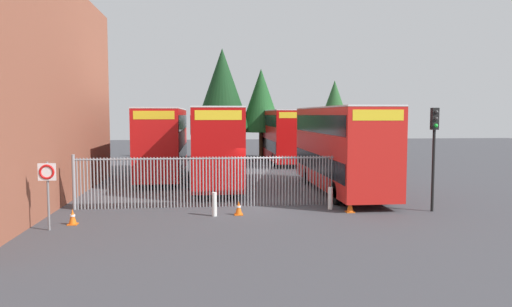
{
  "coord_description": "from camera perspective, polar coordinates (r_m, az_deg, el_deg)",
  "views": [
    {
      "loc": [
        -2.62,
        -20.83,
        4.0
      ],
      "look_at": [
        0.0,
        4.0,
        2.0
      ],
      "focal_mm": 33.73,
      "sensor_mm": 36.0,
      "label": 1
    }
  ],
  "objects": [
    {
      "name": "traffic_cone_by_gate",
      "position": [
        19.39,
        -2.08,
        -6.46
      ],
      "size": [
        0.34,
        0.34,
        0.59
      ],
      "color": "orange",
      "rests_on": "ground"
    },
    {
      "name": "traffic_cone_mid_forecourt",
      "position": [
        18.92,
        -20.92,
        -7.04
      ],
      "size": [
        0.34,
        0.34,
        0.59
      ],
      "color": "orange",
      "rests_on": "ground"
    },
    {
      "name": "double_decker_bus_behind_fence_right",
      "position": [
        31.04,
        -10.94,
        1.59
      ],
      "size": [
        2.54,
        10.81,
        4.42
      ],
      "color": "red",
      "rests_on": "ground"
    },
    {
      "name": "tree_mid_row",
      "position": [
        42.97,
        -4.02,
        7.64
      ],
      "size": [
        4.98,
        4.98,
        9.87
      ],
      "color": "#4C3823",
      "rests_on": "ground"
    },
    {
      "name": "double_decker_bus_behind_fence_left",
      "position": [
        27.29,
        -4.78,
        1.25
      ],
      "size": [
        2.54,
        10.81,
        4.42
      ],
      "color": "#B70C0C",
      "rests_on": "ground"
    },
    {
      "name": "traffic_light_kerbside",
      "position": [
        21.1,
        20.37,
        1.54
      ],
      "size": [
        0.28,
        0.33,
        4.3
      ],
      "color": "black",
      "rests_on": "ground"
    },
    {
      "name": "ground_plane",
      "position": [
        29.22,
        -0.82,
        -3.29
      ],
      "size": [
        100.0,
        100.0,
        0.0
      ],
      "primitive_type": "plane",
      "color": "#3D3D42"
    },
    {
      "name": "traffic_cone_near_kerb",
      "position": [
        20.26,
        11.09,
        -6.06
      ],
      "size": [
        0.34,
        0.34,
        0.59
      ],
      "color": "orange",
      "rests_on": "ground"
    },
    {
      "name": "speed_limit_sign_post",
      "position": [
        18.07,
        -23.51,
        -2.87
      ],
      "size": [
        0.6,
        0.14,
        2.4
      ],
      "color": "slate",
      "rests_on": "ground"
    },
    {
      "name": "double_decker_bus_far_back",
      "position": [
        40.77,
        3.07,
        2.36
      ],
      "size": [
        2.54,
        10.81,
        4.42
      ],
      "color": "#B70C0C",
      "rests_on": "ground"
    },
    {
      "name": "bollard_center_front",
      "position": [
        20.74,
        8.8,
        -5.26
      ],
      "size": [
        0.2,
        0.2,
        0.95
      ],
      "primitive_type": "cylinder",
      "color": "silver",
      "rests_on": "ground"
    },
    {
      "name": "tree_tall_back",
      "position": [
        43.41,
        0.6,
        6.29
      ],
      "size": [
        3.95,
        3.95,
        8.13
      ],
      "color": "#4C3823",
      "rests_on": "ground"
    },
    {
      "name": "palisade_fence",
      "position": [
        21.05,
        -2.68,
        -3.12
      ],
      "size": [
        13.66,
        0.14,
        2.35
      ],
      "color": "gray",
      "rests_on": "ground"
    },
    {
      "name": "double_decker_bus_near_gate",
      "position": [
        25.16,
        9.97,
        0.92
      ],
      "size": [
        2.54,
        10.81,
        4.42
      ],
      "color": "red",
      "rests_on": "ground"
    },
    {
      "name": "tree_short_side",
      "position": [
        52.55,
        9.28,
        5.6
      ],
      "size": [
        3.78,
        3.78,
        7.7
      ],
      "color": "#4C3823",
      "rests_on": "ground"
    },
    {
      "name": "bollard_near_left",
      "position": [
        19.21,
        -4.96,
        -6.01
      ],
      "size": [
        0.2,
        0.2,
        0.95
      ],
      "primitive_type": "cylinder",
      "color": "silver",
      "rests_on": "ground"
    }
  ]
}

